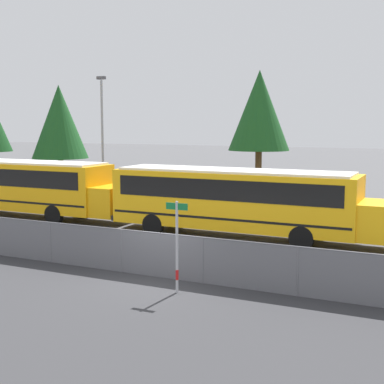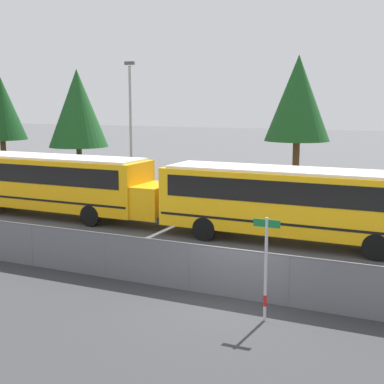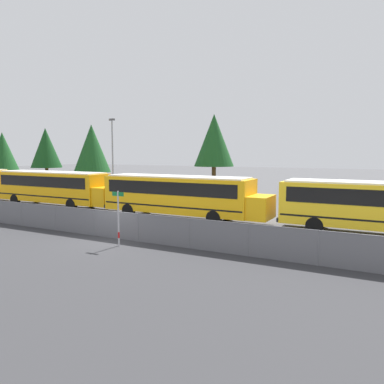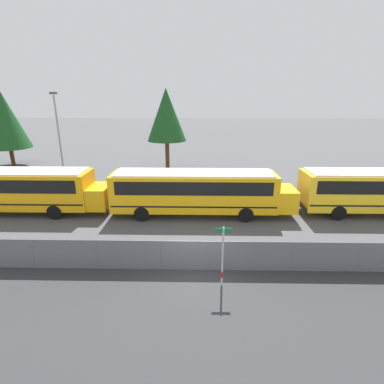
% 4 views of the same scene
% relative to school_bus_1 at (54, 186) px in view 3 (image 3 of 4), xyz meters
% --- Properties ---
extents(ground_plane, '(200.00, 200.00, 0.00)m').
position_rel_school_bus_1_xyz_m(ground_plane, '(12.33, -7.01, -1.80)').
color(ground_plane, '#4C4C4F').
extents(road_strip, '(109.17, 12.00, 0.01)m').
position_rel_school_bus_1_xyz_m(road_strip, '(12.33, -13.01, -1.80)').
color(road_strip, '#333335').
rests_on(road_strip, ground_plane).
extents(fence, '(75.24, 0.07, 1.49)m').
position_rel_school_bus_1_xyz_m(fence, '(12.33, -7.01, -1.04)').
color(fence, '#9EA0A5').
rests_on(fence, ground_plane).
extents(school_bus_1, '(12.24, 2.54, 3.02)m').
position_rel_school_bus_1_xyz_m(school_bus_1, '(0.00, 0.00, 0.00)').
color(school_bus_1, orange).
rests_on(school_bus_1, ground_plane).
extents(school_bus_2, '(12.24, 2.54, 3.02)m').
position_rel_school_bus_1_xyz_m(school_bus_2, '(12.48, -0.20, 0.00)').
color(school_bus_2, '#EDA80F').
rests_on(school_bus_2, ground_plane).
extents(street_sign, '(0.70, 0.09, 2.75)m').
position_rel_school_bus_1_xyz_m(street_sign, '(13.54, -8.22, -0.34)').
color(street_sign, '#B7B7BC').
rests_on(street_sign, ground_plane).
extents(light_pole, '(0.60, 0.24, 8.10)m').
position_rel_school_bus_1_xyz_m(light_pole, '(-0.17, 7.91, 2.63)').
color(light_pole, gray).
rests_on(light_pole, ground_plane).
extents(tree_0, '(4.73, 4.73, 8.25)m').
position_rel_school_bus_1_xyz_m(tree_0, '(-8.97, 14.38, 3.36)').
color(tree_0, '#51381E').
rests_on(tree_0, ground_plane).
extents(tree_1, '(4.21, 4.21, 7.49)m').
position_rel_school_bus_1_xyz_m(tree_1, '(-23.15, 11.81, 2.94)').
color(tree_1, '#51381E').
rests_on(tree_1, ground_plane).
extents(tree_2, '(4.12, 4.12, 8.57)m').
position_rel_school_bus_1_xyz_m(tree_2, '(9.16, 12.73, 4.06)').
color(tree_2, '#51381E').
rests_on(tree_2, ground_plane).
extents(tree_3, '(3.98, 3.98, 7.83)m').
position_rel_school_bus_1_xyz_m(tree_3, '(-14.78, 12.09, 3.42)').
color(tree_3, '#51381E').
rests_on(tree_3, ground_plane).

